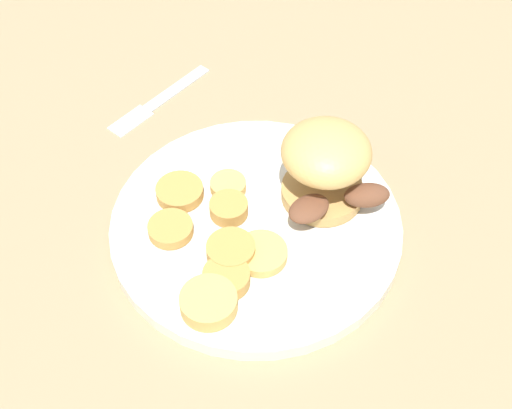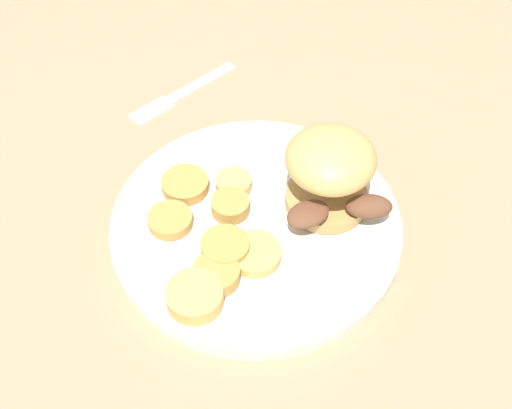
{
  "view_description": "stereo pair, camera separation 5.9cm",
  "coord_description": "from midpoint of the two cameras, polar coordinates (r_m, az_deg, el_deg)",
  "views": [
    {
      "loc": [
        0.45,
        -0.05,
        0.58
      ],
      "look_at": [
        0.0,
        0.0,
        0.04
      ],
      "focal_mm": 50.0,
      "sensor_mm": 36.0,
      "label": 1
    },
    {
      "loc": [
        0.45,
        0.01,
        0.58
      ],
      "look_at": [
        0.0,
        0.0,
        0.04
      ],
      "focal_mm": 50.0,
      "sensor_mm": 36.0,
      "label": 2
    }
  ],
  "objects": [
    {
      "name": "potato_round_4",
      "position": [
        0.69,
        -1.77,
        -4.03
      ],
      "size": [
        0.05,
        0.05,
        0.01
      ],
      "primitive_type": "cylinder",
      "color": "tan",
      "rests_on": "dinner_plate"
    },
    {
      "name": "dinner_plate",
      "position": [
        0.73,
        -2.32,
        -1.8
      ],
      "size": [
        0.3,
        0.3,
        0.02
      ],
      "color": "white",
      "rests_on": "ground_plane"
    },
    {
      "name": "potato_round_7",
      "position": [
        0.69,
        -4.49,
        -3.85
      ],
      "size": [
        0.05,
        0.05,
        0.02
      ],
      "primitive_type": "cylinder",
      "color": "#BC8942",
      "rests_on": "dinner_plate"
    },
    {
      "name": "potato_round_2",
      "position": [
        0.72,
        -4.53,
        -0.41
      ],
      "size": [
        0.04,
        0.04,
        0.02
      ],
      "primitive_type": "cylinder",
      "color": "#BC8942",
      "rests_on": "dinner_plate"
    },
    {
      "name": "potato_round_5",
      "position": [
        0.67,
        -4.92,
        -5.99
      ],
      "size": [
        0.05,
        0.05,
        0.02
      ],
      "primitive_type": "cylinder",
      "color": "#BC8942",
      "rests_on": "dinner_plate"
    },
    {
      "name": "fork",
      "position": [
        0.89,
        -9.66,
        8.16
      ],
      "size": [
        0.12,
        0.13,
        0.0
      ],
      "color": "silver",
      "rests_on": "ground_plane"
    },
    {
      "name": "ground_plane",
      "position": [
        0.74,
        -2.3,
        -2.3
      ],
      "size": [
        4.0,
        4.0,
        0.0
      ],
      "primitive_type": "plane",
      "color": "#937F5B"
    },
    {
      "name": "potato_round_1",
      "position": [
        0.75,
        -8.39,
        0.92
      ],
      "size": [
        0.05,
        0.05,
        0.01
      ],
      "primitive_type": "cylinder",
      "color": "#BC8942",
      "rests_on": "dinner_plate"
    },
    {
      "name": "potato_round_3",
      "position": [
        0.75,
        -4.51,
        1.41
      ],
      "size": [
        0.04,
        0.04,
        0.01
      ],
      "primitive_type": "cylinder",
      "color": "tan",
      "rests_on": "dinner_plate"
    },
    {
      "name": "potato_round_6",
      "position": [
        0.72,
        -9.21,
        -2.05
      ],
      "size": [
        0.05,
        0.05,
        0.01
      ],
      "primitive_type": "cylinder",
      "color": "#BC8942",
      "rests_on": "dinner_plate"
    },
    {
      "name": "sandwich",
      "position": [
        0.71,
        3.35,
        3.17
      ],
      "size": [
        0.12,
        0.11,
        0.09
      ],
      "color": "tan",
      "rests_on": "dinner_plate"
    },
    {
      "name": "potato_round_0",
      "position": [
        0.66,
        -6.41,
        -7.94
      ],
      "size": [
        0.05,
        0.05,
        0.02
      ],
      "primitive_type": "cylinder",
      "color": "tan",
      "rests_on": "dinner_plate"
    }
  ]
}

